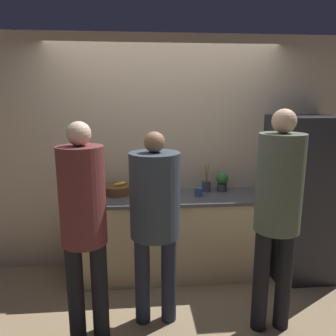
{
  "coord_description": "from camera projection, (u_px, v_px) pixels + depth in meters",
  "views": [
    {
      "loc": [
        -0.28,
        -3.01,
        1.93
      ],
      "look_at": [
        0.0,
        0.14,
        1.25
      ],
      "focal_mm": 35.0,
      "sensor_mm": 36.0,
      "label": 1
    }
  ],
  "objects": [
    {
      "name": "utensil_crock",
      "position": [
        206.0,
        185.0,
        3.66
      ],
      "size": [
        0.1,
        0.1,
        0.3
      ],
      "color": "#3D424C",
      "rests_on": "counter"
    },
    {
      "name": "fruit_bowl",
      "position": [
        117.0,
        190.0,
        3.56
      ],
      "size": [
        0.3,
        0.3,
        0.14
      ],
      "color": "brown",
      "rests_on": "counter"
    },
    {
      "name": "wall_back",
      "position": [
        164.0,
        154.0,
        3.72
      ],
      "size": [
        5.2,
        0.06,
        2.6
      ],
      "color": "#C6B293",
      "rests_on": "ground_plane"
    },
    {
      "name": "refrigerator",
      "position": [
        301.0,
        197.0,
        3.57
      ],
      "size": [
        0.66,
        0.74,
        1.75
      ],
      "color": "#232328",
      "rests_on": "ground_plane"
    },
    {
      "name": "person_center",
      "position": [
        155.0,
        209.0,
        2.69
      ],
      "size": [
        0.41,
        0.41,
        1.67
      ],
      "color": "#232838",
      "rests_on": "ground_plane"
    },
    {
      "name": "person_right",
      "position": [
        278.0,
        203.0,
        2.58
      ],
      "size": [
        0.36,
        0.36,
        1.85
      ],
      "color": "black",
      "rests_on": "ground_plane"
    },
    {
      "name": "ground_plane",
      "position": [
        169.0,
        290.0,
        3.36
      ],
      "size": [
        14.0,
        14.0,
        0.0
      ],
      "primitive_type": "plane",
      "color": "#9E8460"
    },
    {
      "name": "counter",
      "position": [
        166.0,
        235.0,
        3.6
      ],
      "size": [
        2.04,
        0.63,
        0.9
      ],
      "color": "beige",
      "rests_on": "ground_plane"
    },
    {
      "name": "bottle_green",
      "position": [
        173.0,
        187.0,
        3.61
      ],
      "size": [
        0.08,
        0.08,
        0.16
      ],
      "color": "#236033",
      "rests_on": "counter"
    },
    {
      "name": "potted_plant",
      "position": [
        222.0,
        181.0,
        3.66
      ],
      "size": [
        0.13,
        0.13,
        0.21
      ],
      "color": "#3D3D42",
      "rests_on": "counter"
    },
    {
      "name": "person_left",
      "position": [
        84.0,
        217.0,
        2.45
      ],
      "size": [
        0.34,
        0.34,
        1.77
      ],
      "color": "black",
      "rests_on": "ground_plane"
    },
    {
      "name": "cup_blue",
      "position": [
        198.0,
        192.0,
        3.48
      ],
      "size": [
        0.08,
        0.08,
        0.09
      ],
      "color": "#335184",
      "rests_on": "counter"
    }
  ]
}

